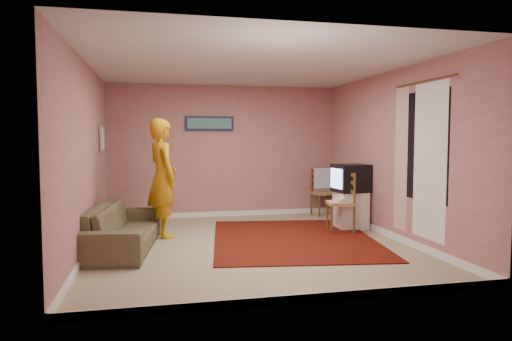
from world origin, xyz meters
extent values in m
plane|color=gray|center=(0.00, 0.00, 0.00)|extent=(5.00, 5.00, 0.00)
cube|color=#B5777A|center=(0.00, 2.50, 1.30)|extent=(4.50, 0.02, 2.60)
cube|color=#B5777A|center=(0.00, -2.50, 1.30)|extent=(4.50, 0.02, 2.60)
cube|color=#B5777A|center=(-2.25, 0.00, 1.30)|extent=(0.02, 5.00, 2.60)
cube|color=#B5777A|center=(2.25, 0.00, 1.30)|extent=(0.02, 5.00, 2.60)
cube|color=silver|center=(0.00, 0.00, 2.60)|extent=(4.50, 5.00, 0.02)
cube|color=white|center=(0.00, 2.49, 0.05)|extent=(4.50, 0.02, 0.10)
cube|color=white|center=(0.00, -2.49, 0.05)|extent=(4.50, 0.02, 0.10)
cube|color=white|center=(-2.24, 0.00, 0.05)|extent=(0.02, 5.00, 0.10)
cube|color=white|center=(2.24, 0.00, 0.05)|extent=(0.02, 5.00, 0.10)
cube|color=black|center=(2.24, -0.90, 1.45)|extent=(0.01, 1.10, 1.50)
cube|color=white|center=(2.23, -1.05, 1.25)|extent=(0.01, 0.75, 2.10)
cube|color=white|center=(2.21, -0.35, 1.25)|extent=(0.01, 0.35, 2.10)
cylinder|color=brown|center=(2.20, -0.90, 2.32)|extent=(0.02, 1.40, 0.02)
cube|color=#161A3D|center=(-0.30, 2.47, 1.85)|extent=(0.95, 0.03, 0.28)
cube|color=#2F6284|center=(-0.30, 2.45, 1.85)|extent=(0.86, 0.01, 0.20)
cube|color=tan|center=(-2.22, 1.60, 1.55)|extent=(0.03, 0.38, 0.42)
cube|color=silver|center=(-2.20, 1.60, 1.55)|extent=(0.01, 0.30, 0.34)
cube|color=black|center=(0.73, 0.21, 0.01)|extent=(2.82, 3.34, 0.02)
cube|color=white|center=(1.95, 0.82, 0.32)|extent=(0.50, 0.45, 0.63)
cube|color=black|center=(1.95, 0.82, 0.87)|extent=(0.59, 0.55, 0.48)
cube|color=#8CB2F2|center=(1.67, 0.79, 0.87)|extent=(0.06, 0.40, 0.34)
cube|color=tan|center=(1.97, 2.20, 0.45)|extent=(0.47, 0.46, 0.05)
cube|color=brown|center=(1.97, 2.20, 0.69)|extent=(0.42, 0.10, 0.48)
cube|color=#B3B3B8|center=(1.97, 2.20, 0.51)|extent=(0.37, 0.28, 0.06)
cube|color=#89B7E0|center=(1.97, 2.20, 0.75)|extent=(0.39, 0.05, 0.41)
cube|color=tan|center=(1.65, 0.54, 0.48)|extent=(0.50, 0.52, 0.05)
cube|color=brown|center=(1.65, 0.54, 0.74)|extent=(0.12, 0.45, 0.52)
cube|color=silver|center=(1.65, 0.54, 0.53)|extent=(0.25, 0.21, 0.04)
imported|color=brown|center=(-1.80, 0.11, 0.31)|extent=(1.08, 2.19, 0.62)
imported|color=#C68912|center=(-1.24, 0.83, 0.94)|extent=(0.65, 0.79, 1.87)
camera|label=1|loc=(-1.32, -6.48, 1.55)|focal=32.00mm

